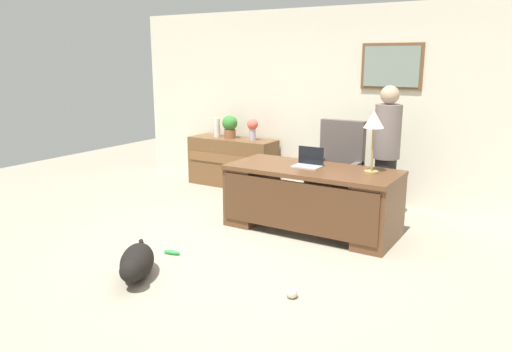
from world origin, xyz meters
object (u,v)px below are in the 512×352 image
object	(u,v)px
dog_lying	(136,263)
potted_plant	(230,126)
desk_lamp	(374,124)
vase_empty	(217,128)
laptop	(309,162)
dog_toy_ball	(292,293)
vase_with_flowers	(253,127)
armchair	(337,173)
dog_toy_bone	(172,252)
person_standing	(386,153)
credenza	(233,162)
desk	(310,197)

from	to	relation	value
dog_lying	potted_plant	xyz separation A→B (m)	(-1.23, 3.35, 0.81)
desk_lamp	vase_empty	distance (m)	3.21
laptop	vase_empty	world-z (taller)	vase_empty
dog_toy_ball	vase_with_flowers	bearing A→B (deg)	126.99
armchair	desk_lamp	size ratio (longest dim) A/B	1.76
desk_lamp	vase_with_flowers	distance (m)	2.60
potted_plant	dog_toy_bone	bearing A→B (deg)	-67.63
dog_toy_ball	dog_toy_bone	size ratio (longest dim) A/B	0.52
armchair	dog_lying	size ratio (longest dim) A/B	1.78
armchair	dog_toy_ball	distance (m)	2.66
person_standing	vase_with_flowers	distance (m)	2.30
laptop	vase_with_flowers	size ratio (longest dim) A/B	0.96
dog_toy_ball	dog_toy_bone	distance (m)	1.52
person_standing	dog_lying	distance (m)	3.24
credenza	potted_plant	distance (m)	0.58
credenza	vase_with_flowers	world-z (taller)	vase_with_flowers
dog_toy_bone	dog_lying	bearing A→B (deg)	-79.92
laptop	desk	bearing A→B (deg)	-48.47
credenza	dog_lying	xyz separation A→B (m)	(1.19, -3.34, -0.23)
person_standing	dog_toy_ball	world-z (taller)	person_standing
desk_lamp	dog_toy_bone	size ratio (longest dim) A/B	3.57
credenza	person_standing	distance (m)	2.71
vase_with_flowers	dog_toy_bone	distance (m)	2.98
vase_empty	potted_plant	size ratio (longest dim) A/B	0.84
dog_lying	laptop	distance (m)	2.32
dog_lying	laptop	bearing A→B (deg)	70.88
desk	desk_lamp	bearing A→B (deg)	11.17
credenza	desk_lamp	world-z (taller)	desk_lamp
dog_lying	potted_plant	size ratio (longest dim) A/B	1.87
desk	laptop	distance (m)	0.41
potted_plant	dog_toy_ball	world-z (taller)	potted_plant
dog_toy_ball	dog_toy_bone	bearing A→B (deg)	172.21
credenza	dog_toy_bone	world-z (taller)	credenza
armchair	dog_toy_ball	world-z (taller)	armchair
armchair	vase_with_flowers	xyz separation A→B (m)	(-1.56, 0.40, 0.45)
desk	vase_empty	xyz separation A→B (m)	(-2.29, 1.32, 0.50)
armchair	person_standing	distance (m)	0.77
armchair	vase_empty	bearing A→B (deg)	169.78
vase_with_flowers	potted_plant	world-z (taller)	potted_plant
vase_with_flowers	dog_toy_bone	size ratio (longest dim) A/B	1.74
dog_toy_ball	desk	bearing A→B (deg)	110.36
desk	dog_lying	world-z (taller)	desk
credenza	laptop	xyz separation A→B (m)	(1.92, -1.24, 0.43)
credenza	dog_toy_ball	xyz separation A→B (m)	(2.59, -2.94, -0.33)
dog_lying	desk_lamp	distance (m)	2.85
credenza	dog_toy_ball	size ratio (longest dim) A/B	14.47
armchair	person_standing	world-z (taller)	person_standing
person_standing	laptop	world-z (taller)	person_standing
vase_with_flowers	vase_empty	bearing A→B (deg)	180.00
desk	dog_toy_bone	xyz separation A→B (m)	(-0.91, -1.41, -0.39)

